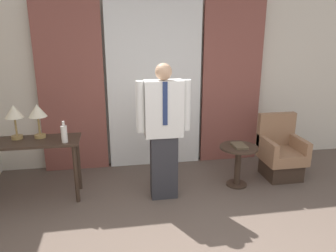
# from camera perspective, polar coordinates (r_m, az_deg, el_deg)

# --- Properties ---
(wall_back) EXTENTS (10.00, 0.06, 2.70)m
(wall_back) POSITION_cam_1_polar(r_m,az_deg,el_deg) (5.11, -2.55, 8.21)
(wall_back) COLOR silver
(wall_back) RESTS_ON ground_plane
(curtain_sheer_center) EXTENTS (1.42, 0.06, 2.58)m
(curtain_sheer_center) POSITION_cam_1_polar(r_m,az_deg,el_deg) (4.99, -2.35, 7.31)
(curtain_sheer_center) COLOR white
(curtain_sheer_center) RESTS_ON ground_plane
(curtain_drape_left) EXTENTS (0.95, 0.06, 2.58)m
(curtain_drape_left) POSITION_cam_1_polar(r_m,az_deg,el_deg) (4.98, -16.50, 6.63)
(curtain_drape_left) COLOR brown
(curtain_drape_left) RESTS_ON ground_plane
(curtain_drape_right) EXTENTS (0.95, 0.06, 2.58)m
(curtain_drape_right) POSITION_cam_1_polar(r_m,az_deg,el_deg) (5.29, 11.01, 7.55)
(curtain_drape_right) COLOR brown
(curtain_drape_right) RESTS_ON ground_plane
(desk) EXTENTS (1.25, 0.48, 0.78)m
(desk) POSITION_cam_1_polar(r_m,az_deg,el_deg) (4.39, -23.15, -4.02)
(desk) COLOR #38281E
(desk) RESTS_ON ground_plane
(table_lamp_left) EXTENTS (0.22, 0.22, 0.43)m
(table_lamp_left) POSITION_cam_1_polar(r_m,az_deg,el_deg) (4.39, -25.24, 1.92)
(table_lamp_left) COLOR #9E7F47
(table_lamp_left) RESTS_ON desk
(table_lamp_right) EXTENTS (0.22, 0.22, 0.43)m
(table_lamp_right) POSITION_cam_1_polar(r_m,az_deg,el_deg) (4.33, -21.78, 2.13)
(table_lamp_right) COLOR #9E7F47
(table_lamp_right) RESTS_ON desk
(bottle_near_edge) EXTENTS (0.07, 0.07, 0.26)m
(bottle_near_edge) POSITION_cam_1_polar(r_m,az_deg,el_deg) (4.10, -17.64, -1.28)
(bottle_near_edge) COLOR silver
(bottle_near_edge) RESTS_ON desk
(person) EXTENTS (0.67, 0.22, 1.72)m
(person) POSITION_cam_1_polar(r_m,az_deg,el_deg) (4.00, -0.74, -0.36)
(person) COLOR #2D2D33
(person) RESTS_ON ground_plane
(armchair) EXTENTS (0.56, 0.57, 0.91)m
(armchair) POSITION_cam_1_polar(r_m,az_deg,el_deg) (5.06, 19.00, -4.73)
(armchair) COLOR #38281E
(armchair) RESTS_ON ground_plane
(side_table) EXTENTS (0.51, 0.51, 0.57)m
(side_table) POSITION_cam_1_polar(r_m,az_deg,el_deg) (4.58, 12.11, -5.68)
(side_table) COLOR #38281E
(side_table) RESTS_ON ground_plane
(book) EXTENTS (0.17, 0.25, 0.03)m
(book) POSITION_cam_1_polar(r_m,az_deg,el_deg) (4.51, 12.30, -3.37)
(book) COLOR brown
(book) RESTS_ON side_table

